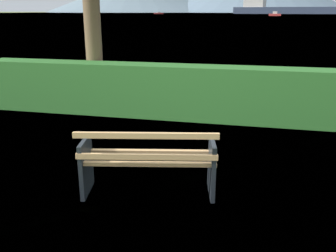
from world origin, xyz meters
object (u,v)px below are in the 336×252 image
object	(u,v)px
cargo_ship_large	(281,8)
sailboat_mid	(159,13)
fishing_boat_near	(275,14)
park_bench	(148,162)

from	to	relation	value
cargo_ship_large	sailboat_mid	xyz separation A→B (m)	(-84.84, -34.69, -3.67)
fishing_boat_near	sailboat_mid	distance (m)	114.67
park_bench	sailboat_mid	distance (m)	265.97
fishing_boat_near	sailboat_mid	xyz separation A→B (m)	(-75.16, 86.61, -0.15)
fishing_boat_near	sailboat_mid	bearing A→B (deg)	130.95
park_bench	fishing_boat_near	bearing A→B (deg)	86.96
park_bench	fishing_boat_near	world-z (taller)	fishing_boat_near
cargo_ship_large	sailboat_mid	world-z (taller)	cargo_ship_large
fishing_boat_near	sailboat_mid	size ratio (longest dim) A/B	0.82
park_bench	cargo_ship_large	world-z (taller)	cargo_ship_large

